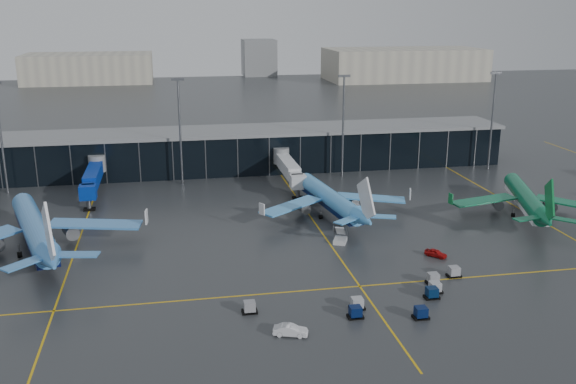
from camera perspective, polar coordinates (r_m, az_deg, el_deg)
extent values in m
plane|color=#282B2D|center=(111.56, -0.81, -5.63)|extent=(600.00, 600.00, 0.00)
cube|color=black|center=(168.99, -4.46, 3.66)|extent=(140.00, 16.00, 10.00)
cube|color=slate|center=(167.93, -4.49, 5.43)|extent=(142.00, 17.00, 0.80)
cylinder|color=#595B60|center=(160.65, -16.62, 2.45)|extent=(4.00, 4.00, 4.00)
cube|color=navy|center=(147.82, -17.07, 0.93)|extent=(3.00, 24.00, 3.00)
cylinder|color=#595B60|center=(141.47, -17.27, -1.06)|extent=(1.00, 1.00, 2.60)
cylinder|color=#595B60|center=(162.12, -0.60, 3.25)|extent=(4.00, 4.00, 4.00)
cube|color=silver|center=(149.40, 0.31, 1.81)|extent=(3.00, 24.00, 3.00)
cylinder|color=#595B60|center=(143.13, 0.89, -0.12)|extent=(1.00, 1.00, 2.60)
cylinder|color=#595B60|center=(159.21, -24.13, 4.28)|extent=(0.50, 0.50, 25.00)
cylinder|color=#595B60|center=(154.82, -9.56, 5.17)|extent=(0.50, 0.50, 25.00)
cube|color=#595B60|center=(152.96, -9.78, 9.84)|extent=(3.00, 0.40, 0.60)
cylinder|color=#595B60|center=(160.58, 4.92, 5.73)|extent=(0.50, 0.50, 25.00)
cube|color=#595B60|center=(158.79, 5.03, 10.24)|extent=(3.00, 0.40, 0.60)
cylinder|color=#595B60|center=(175.52, 17.67, 5.92)|extent=(0.50, 0.50, 25.00)
cube|color=#595B60|center=(173.88, 18.03, 10.03)|extent=(3.00, 0.40, 0.60)
cube|color=#B2AD99|center=(388.74, 10.26, 11.12)|extent=(90.00, 42.00, 18.00)
cube|color=#B2AD99|center=(385.85, -17.27, 10.47)|extent=(70.00, 38.00, 16.00)
cube|color=#B2AD99|center=(407.33, -2.60, 11.85)|extent=(20.00, 20.00, 22.00)
cube|color=gold|center=(130.04, -17.79, -3.21)|extent=(0.30, 120.00, 0.02)
cube|color=gold|center=(131.84, 1.97, -2.15)|extent=(0.30, 120.00, 0.02)
cube|color=gold|center=(148.00, 19.24, -1.01)|extent=(0.30, 120.00, 0.02)
cube|color=gold|center=(100.31, 6.39, -8.32)|extent=(220.00, 0.30, 0.02)
cube|color=black|center=(103.05, 12.76, -7.84)|extent=(2.20, 1.50, 0.36)
cube|color=gray|center=(102.75, 12.78, -7.45)|extent=(1.60, 1.50, 1.50)
cube|color=black|center=(98.12, 12.65, -9.10)|extent=(2.20, 1.50, 0.36)
cube|color=#04193B|center=(97.80, 12.68, -8.69)|extent=(1.60, 1.50, 1.50)
cube|color=black|center=(100.01, 12.91, -8.62)|extent=(2.20, 1.50, 0.36)
cube|color=#96979E|center=(99.70, 12.93, -8.22)|extent=(1.60, 1.50, 1.50)
cube|color=black|center=(106.29, 14.52, -7.21)|extent=(2.20, 1.50, 0.36)
cube|color=gray|center=(105.99, 14.55, -6.83)|extent=(1.60, 1.50, 1.50)
cube|color=black|center=(90.74, 6.00, -10.95)|extent=(2.20, 1.50, 0.36)
cube|color=#04133C|center=(90.39, 6.02, -10.52)|extent=(1.60, 1.50, 1.50)
cube|color=black|center=(93.18, 6.15, -10.19)|extent=(2.20, 1.50, 0.36)
cube|color=#999CA1|center=(92.85, 6.16, -9.77)|extent=(1.60, 1.50, 1.50)
cube|color=black|center=(91.76, -3.43, -10.56)|extent=(2.20, 1.50, 0.36)
cube|color=gray|center=(91.42, -3.44, -10.13)|extent=(1.60, 1.50, 1.50)
cube|color=black|center=(91.94, 11.71, -10.84)|extent=(2.20, 1.50, 0.36)
cube|color=#04133C|center=(91.60, 11.73, -10.41)|extent=(1.60, 1.50, 1.50)
cube|color=silver|center=(117.50, 4.67, -4.32)|extent=(3.30, 3.81, 0.80)
cube|color=silver|center=(116.85, 4.69, -3.45)|extent=(2.60, 3.24, 2.29)
imported|color=#A50C0D|center=(113.52, 13.00, -5.31)|extent=(3.69, 3.94, 1.31)
imported|color=silver|center=(85.58, 0.22, -12.19)|extent=(4.83, 2.89, 1.50)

